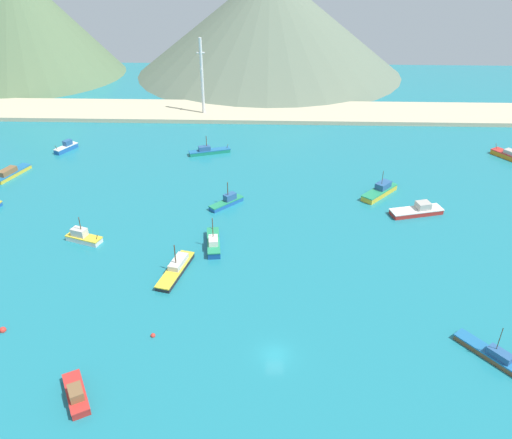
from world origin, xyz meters
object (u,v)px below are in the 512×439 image
at_px(fishing_boat_10, 11,173).
at_px(buoy_0, 153,336).
at_px(fishing_boat_15, 418,210).
at_px(fishing_boat_4, 176,269).
at_px(fishing_boat_0, 209,151).
at_px(fishing_boat_5, 508,155).
at_px(fishing_boat_8, 213,242).
at_px(fishing_boat_3, 66,147).
at_px(radio_tower, 202,78).
at_px(fishing_boat_6, 76,394).
at_px(buoy_1, 3,330).
at_px(fishing_boat_9, 227,202).
at_px(fishing_boat_12, 380,191).
at_px(fishing_boat_14, 492,354).
at_px(fishing_boat_11, 83,237).

relative_size(fishing_boat_10, buoy_0, 14.77).
bearing_deg(fishing_boat_15, fishing_boat_4, -154.83).
height_order(fishing_boat_0, fishing_boat_10, fishing_boat_0).
height_order(fishing_boat_5, fishing_boat_8, fishing_boat_8).
relative_size(fishing_boat_3, buoy_0, 9.77).
bearing_deg(radio_tower, fishing_boat_4, -86.33).
xyz_separation_m(fishing_boat_4, fishing_boat_10, (-45.78, 36.94, 0.10)).
distance_m(fishing_boat_6, buoy_1, 19.15).
relative_size(fishing_boat_5, fishing_boat_9, 1.14).
bearing_deg(fishing_boat_10, fishing_boat_5, 6.97).
bearing_deg(fishing_boat_9, fishing_boat_6, -106.05).
bearing_deg(fishing_boat_4, fishing_boat_12, 36.83).
xyz_separation_m(fishing_boat_10, fishing_boat_14, (92.68, -55.30, -0.15)).
bearing_deg(fishing_boat_12, fishing_boat_3, 163.78).
bearing_deg(fishing_boat_3, fishing_boat_5, -0.49).
relative_size(buoy_1, radio_tower, 0.04).
height_order(fishing_boat_5, buoy_1, fishing_boat_5).
distance_m(fishing_boat_6, fishing_boat_15, 73.20).
bearing_deg(buoy_1, fishing_boat_4, 33.67).
xyz_separation_m(fishing_boat_3, fishing_boat_5, (114.95, -0.98, -0.06)).
distance_m(fishing_boat_12, buoy_0, 61.46).
relative_size(fishing_boat_4, fishing_boat_10, 1.10).
xyz_separation_m(fishing_boat_11, buoy_0, (18.53, -24.98, -0.82)).
height_order(fishing_boat_3, radio_tower, radio_tower).
bearing_deg(buoy_1, fishing_boat_8, 39.42).
xyz_separation_m(fishing_boat_6, fishing_boat_14, (54.90, 8.79, -0.17)).
bearing_deg(fishing_boat_15, radio_tower, 130.88).
height_order(fishing_boat_9, buoy_0, fishing_boat_9).
relative_size(fishing_boat_12, fishing_boat_15, 0.84).
bearing_deg(fishing_boat_0, radio_tower, 99.37).
distance_m(fishing_boat_9, buoy_1, 49.69).
height_order(fishing_boat_3, fishing_boat_15, fishing_boat_3).
xyz_separation_m(buoy_1, radio_tower, (17.88, 96.86, 11.86)).
xyz_separation_m(fishing_boat_6, radio_tower, (2.78, 108.62, 11.19)).
height_order(fishing_boat_10, fishing_boat_15, fishing_boat_15).
relative_size(fishing_boat_0, fishing_boat_8, 1.18).
relative_size(fishing_boat_9, fishing_boat_10, 0.69).
height_order(fishing_boat_0, fishing_boat_6, fishing_boat_0).
relative_size(fishing_boat_11, buoy_1, 7.43).
bearing_deg(fishing_boat_3, radio_tower, 40.85).
distance_m(fishing_boat_9, fishing_boat_15, 39.69).
relative_size(fishing_boat_0, fishing_boat_12, 1.14).
height_order(fishing_boat_5, fishing_boat_6, fishing_boat_5).
distance_m(fishing_boat_4, fishing_boat_12, 50.20).
bearing_deg(buoy_1, fishing_boat_14, -2.43).
bearing_deg(fishing_boat_4, fishing_boat_15, 25.17).
relative_size(fishing_boat_4, fishing_boat_5, 1.39).
relative_size(fishing_boat_6, buoy_0, 10.42).
bearing_deg(fishing_boat_9, fishing_boat_5, 21.57).
bearing_deg(fishing_boat_8, fishing_boat_9, 85.59).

